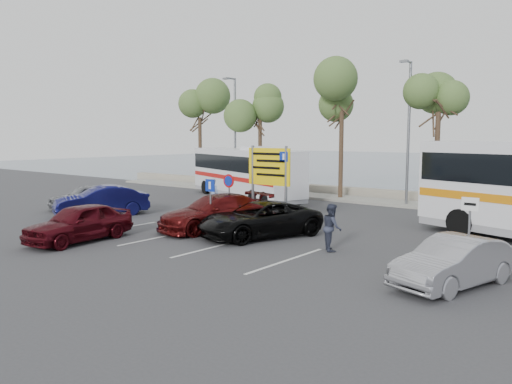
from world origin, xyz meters
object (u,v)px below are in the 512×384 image
Objects in this scene: car_maroon at (215,212)px; pedestrian_far at (332,227)px; car_silver_a at (87,197)px; suv_black at (260,219)px; pedestrian_near at (213,196)px; car_blue at (102,201)px; car_silver_b at (455,262)px; street_lamp_right at (408,126)px; street_lamp_left at (234,128)px; car_red at (79,223)px; coach_bus_left at (245,174)px; direction_sign at (269,173)px.

pedestrian_far is at bearing 10.30° from car_maroon.
car_maroon is at bearing 18.27° from car_silver_a.
pedestrian_near reaches higher than suv_black.
car_maroon is at bearing 29.11° from car_blue.
street_lamp_right is at bearing 132.98° from car_silver_b.
pedestrian_far is (2.30, -12.33, -3.77)m from street_lamp_right.
car_silver_b is at bearing 19.11° from car_blue.
car_blue is at bearing -167.36° from car_silver_b.
pedestrian_far is (-4.70, 1.63, 0.17)m from car_silver_b.
street_lamp_left is 17.31m from suv_black.
car_silver_b is at bearing 12.83° from car_silver_a.
car_silver_b is 15.08m from pedestrian_near.
car_red is (-2.40, -5.00, -0.03)m from car_maroon.
street_lamp_right is 1.99× the size of car_silver_b.
street_lamp_left reaches higher than pedestrian_far.
pedestrian_near is at bearing 148.02° from car_maroon.
street_lamp_left reaches higher than car_blue.
car_maroon is (9.72, 0.00, 0.06)m from car_silver_a.
suv_black is 3.04× the size of pedestrian_far.
street_lamp_left is 1.99× the size of car_silver_b.
suv_black is at bearing 13.33° from car_maroon.
car_blue is at bearing -97.30° from coach_bus_left.
street_lamp_right is 13.10m from pedestrian_far.
car_silver_b is at bearing -149.23° from pedestrian_far.
coach_bus_left is at bearing -40.78° from street_lamp_left.
car_red is at bearing -102.31° from car_maroon.
car_silver_a is (-0.32, -12.02, -3.91)m from street_lamp_left.
car_silver_b is at bearing -34.91° from street_lamp_left.
pedestrian_near is at bearing 91.25° from car_red.
street_lamp_left is at bearing 180.00° from street_lamp_right.
pedestrian_near reaches higher than car_blue.
direction_sign is at bearing 38.66° from car_blue.
pedestrian_near reaches higher than car_silver_b.
pedestrian_near is 1.08× the size of pedestrian_far.
car_silver_a is at bearing -166.67° from car_maroon.
coach_bus_left is at bearing -86.85° from pedestrian_near.
coach_bus_left is at bearing 162.80° from car_silver_b.
pedestrian_near is (5.94, -8.52, -3.70)m from street_lamp_left.
car_silver_a is at bearing -171.48° from direction_sign.
coach_bus_left is 6.58× the size of pedestrian_far.
car_blue is at bearing 28.54° from pedestrian_near.
street_lamp_right reaches higher than car_silver_b.
car_maroon is 1.29× the size of car_silver_b.
pedestrian_near is at bearing 160.42° from direction_sign.
car_blue is (2.57, -0.79, 0.06)m from car_silver_a.
car_red is at bearing -150.40° from car_silver_b.
direction_sign reaches higher than car_red.
direction_sign is at bearing -44.22° from coach_bus_left.
car_blue reaches higher than car_silver_b.
street_lamp_right is 1.98× the size of car_silver_a.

